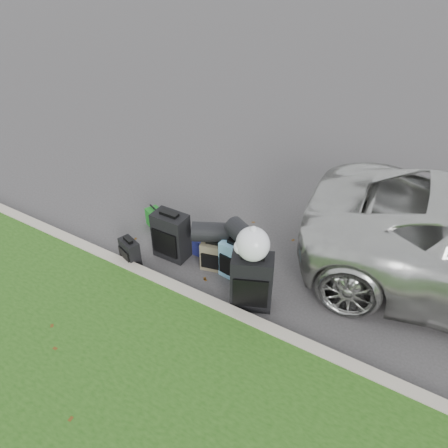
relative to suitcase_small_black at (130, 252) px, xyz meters
The scene contains 12 objects.
ground 1.48m from the suitcase_small_black, 33.85° to the left, with size 120.00×120.00×0.00m, color #383535.
curb 1.24m from the suitcase_small_black, ahead, with size 120.00×0.18×0.15m, color #9E937F.
suitcase_small_black is the anchor object (origin of this frame).
suitcase_large_black_left 0.69m from the suitcase_small_black, 48.01° to the left, with size 0.55×0.33×0.79m, color black.
suitcase_olive 1.31m from the suitcase_small_black, 26.22° to the left, with size 0.35×0.22×0.48m, color #46402F.
suitcase_teal 1.67m from the suitcase_small_black, 20.69° to the left, with size 0.43×0.25×0.61m, color teal.
suitcase_large_black_right 2.08m from the suitcase_small_black, ahead, with size 0.57×0.34×0.86m, color black.
tote_green 1.06m from the suitcase_small_black, 107.36° to the left, with size 0.28×0.23×0.32m, color #19721E.
tote_navy 1.16m from the suitcase_small_black, 42.02° to the left, with size 0.28×0.22×0.30m, color navy.
duffel_left 1.35m from the suitcase_small_black, 29.63° to the left, with size 0.31×0.31×0.57m, color black.
duffel_right 1.86m from the suitcase_small_black, 22.51° to the left, with size 0.30×0.30×0.54m, color black.
trash_bag 2.23m from the suitcase_small_black, ahead, with size 0.45×0.45×0.45m, color silver.
Camera 1 is at (2.80, -4.60, 4.56)m, focal length 35.00 mm.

